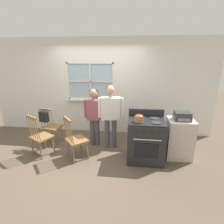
{
  "coord_description": "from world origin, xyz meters",
  "views": [
    {
      "loc": [
        0.94,
        -3.49,
        2.21
      ],
      "look_at": [
        0.5,
        0.24,
        1.0
      ],
      "focal_mm": 28.0,
      "sensor_mm": 36.0,
      "label": 1
    }
  ],
  "objects_px": {
    "chair_by_window": "(52,127)",
    "stereo": "(182,116)",
    "person_teen_center": "(111,111)",
    "kettle": "(139,118)",
    "chair_near_wall": "(76,140)",
    "potted_plant": "(95,98)",
    "chair_center_cluster": "(41,137)",
    "person_elderly_left": "(94,112)",
    "stove": "(146,140)",
    "side_counter": "(179,138)",
    "handbag": "(44,116)"
  },
  "relations": [
    {
      "from": "chair_by_window",
      "to": "stereo",
      "type": "distance_m",
      "value": 3.2
    },
    {
      "from": "chair_center_cluster",
      "to": "chair_near_wall",
      "type": "bearing_deg",
      "value": -154.41
    },
    {
      "from": "side_counter",
      "to": "stereo",
      "type": "xyz_separation_m",
      "value": [
        0.0,
        -0.02,
        0.54
      ]
    },
    {
      "from": "chair_near_wall",
      "to": "person_teen_center",
      "type": "xyz_separation_m",
      "value": [
        0.7,
        0.59,
        0.53
      ]
    },
    {
      "from": "stove",
      "to": "potted_plant",
      "type": "xyz_separation_m",
      "value": [
        -1.37,
        1.32,
        0.59
      ]
    },
    {
      "from": "kettle",
      "to": "stove",
      "type": "bearing_deg",
      "value": 37.15
    },
    {
      "from": "chair_by_window",
      "to": "stereo",
      "type": "xyz_separation_m",
      "value": [
        3.14,
        -0.33,
        0.55
      ]
    },
    {
      "from": "person_elderly_left",
      "to": "stereo",
      "type": "xyz_separation_m",
      "value": [
        1.99,
        -0.35,
        0.1
      ]
    },
    {
      "from": "stove",
      "to": "chair_center_cluster",
      "type": "bearing_deg",
      "value": -178.21
    },
    {
      "from": "person_elderly_left",
      "to": "handbag",
      "type": "distance_m",
      "value": 1.22
    },
    {
      "from": "chair_near_wall",
      "to": "side_counter",
      "type": "relative_size",
      "value": 1.09
    },
    {
      "from": "person_elderly_left",
      "to": "side_counter",
      "type": "distance_m",
      "value": 2.07
    },
    {
      "from": "chair_by_window",
      "to": "potted_plant",
      "type": "bearing_deg",
      "value": -129.4
    },
    {
      "from": "person_teen_center",
      "to": "potted_plant",
      "type": "height_order",
      "value": "person_teen_center"
    },
    {
      "from": "chair_center_cluster",
      "to": "side_counter",
      "type": "relative_size",
      "value": 1.09
    },
    {
      "from": "potted_plant",
      "to": "stereo",
      "type": "xyz_separation_m",
      "value": [
        2.12,
        -1.14,
        -0.07
      ]
    },
    {
      "from": "stove",
      "to": "handbag",
      "type": "distance_m",
      "value": 2.47
    },
    {
      "from": "chair_by_window",
      "to": "handbag",
      "type": "relative_size",
      "value": 3.2
    },
    {
      "from": "chair_near_wall",
      "to": "potted_plant",
      "type": "bearing_deg",
      "value": -46.93
    },
    {
      "from": "person_teen_center",
      "to": "kettle",
      "type": "relative_size",
      "value": 6.35
    },
    {
      "from": "stove",
      "to": "chair_by_window",
      "type": "bearing_deg",
      "value": 167.83
    },
    {
      "from": "handbag",
      "to": "side_counter",
      "type": "xyz_separation_m",
      "value": [
        3.19,
        -0.08,
        -0.36
      ]
    },
    {
      "from": "chair_center_cluster",
      "to": "person_elderly_left",
      "type": "relative_size",
      "value": 0.67
    },
    {
      "from": "stove",
      "to": "kettle",
      "type": "distance_m",
      "value": 0.59
    },
    {
      "from": "chair_by_window",
      "to": "chair_near_wall",
      "type": "xyz_separation_m",
      "value": [
        0.86,
        -0.65,
        0.0
      ]
    },
    {
      "from": "person_teen_center",
      "to": "chair_center_cluster",
      "type": "bearing_deg",
      "value": -168.81
    },
    {
      "from": "person_teen_center",
      "to": "stereo",
      "type": "bearing_deg",
      "value": -17.64
    },
    {
      "from": "potted_plant",
      "to": "stereo",
      "type": "height_order",
      "value": "potted_plant"
    },
    {
      "from": "person_elderly_left",
      "to": "handbag",
      "type": "bearing_deg",
      "value": -168.28
    },
    {
      "from": "potted_plant",
      "to": "side_counter",
      "type": "bearing_deg",
      "value": -27.7
    },
    {
      "from": "chair_center_cluster",
      "to": "potted_plant",
      "type": "bearing_deg",
      "value": -95.89
    },
    {
      "from": "potted_plant",
      "to": "stereo",
      "type": "bearing_deg",
      "value": -28.14
    },
    {
      "from": "potted_plant",
      "to": "chair_near_wall",
      "type": "bearing_deg",
      "value": -95.91
    },
    {
      "from": "chair_near_wall",
      "to": "chair_center_cluster",
      "type": "height_order",
      "value": "same"
    },
    {
      "from": "person_teen_center",
      "to": "side_counter",
      "type": "distance_m",
      "value": 1.68
    },
    {
      "from": "chair_by_window",
      "to": "potted_plant",
      "type": "xyz_separation_m",
      "value": [
        1.01,
        0.8,
        0.62
      ]
    },
    {
      "from": "handbag",
      "to": "stereo",
      "type": "height_order",
      "value": "stereo"
    },
    {
      "from": "chair_by_window",
      "to": "chair_center_cluster",
      "type": "distance_m",
      "value": 0.59
    },
    {
      "from": "chair_by_window",
      "to": "handbag",
      "type": "xyz_separation_m",
      "value": [
        -0.05,
        -0.23,
        0.37
      ]
    },
    {
      "from": "side_counter",
      "to": "potted_plant",
      "type": "bearing_deg",
      "value": 152.3
    },
    {
      "from": "person_teen_center",
      "to": "stereo",
      "type": "height_order",
      "value": "person_teen_center"
    },
    {
      "from": "stove",
      "to": "side_counter",
      "type": "xyz_separation_m",
      "value": [
        0.75,
        0.2,
        -0.02
      ]
    },
    {
      "from": "person_teen_center",
      "to": "stove",
      "type": "relative_size",
      "value": 1.45
    },
    {
      "from": "potted_plant",
      "to": "stereo",
      "type": "distance_m",
      "value": 2.41
    },
    {
      "from": "potted_plant",
      "to": "side_counter",
      "type": "relative_size",
      "value": 0.28
    },
    {
      "from": "chair_near_wall",
      "to": "side_counter",
      "type": "height_order",
      "value": "chair_near_wall"
    },
    {
      "from": "person_elderly_left",
      "to": "person_teen_center",
      "type": "bearing_deg",
      "value": -9.43
    },
    {
      "from": "kettle",
      "to": "person_elderly_left",
      "type": "bearing_deg",
      "value": 148.28
    },
    {
      "from": "chair_by_window",
      "to": "chair_center_cluster",
      "type": "xyz_separation_m",
      "value": [
        0.02,
        -0.59,
        0.0
      ]
    },
    {
      "from": "chair_by_window",
      "to": "person_teen_center",
      "type": "relative_size",
      "value": 0.63
    }
  ]
}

